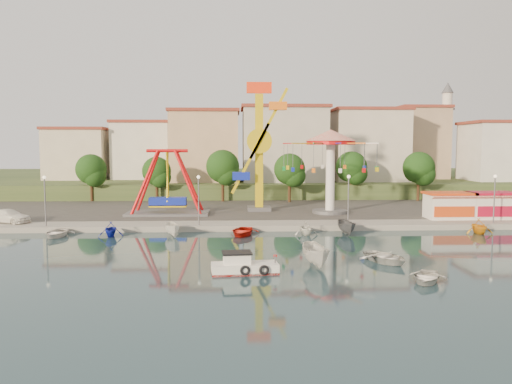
{
  "coord_description": "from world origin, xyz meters",
  "views": [
    {
      "loc": [
        -4.13,
        -39.67,
        8.86
      ],
      "look_at": [
        -1.88,
        14.0,
        4.0
      ],
      "focal_mm": 35.0,
      "sensor_mm": 36.0,
      "label": 1
    }
  ],
  "objects": [
    {
      "name": "tree_5",
      "position": [
        24.0,
        35.54,
        5.71
      ],
      "size": [
        4.83,
        4.83,
        7.54
      ],
      "color": "#382314",
      "rests_on": "quay_deck"
    },
    {
      "name": "moored_boat_2",
      "position": [
        -10.4,
        9.8,
        0.68
      ],
      "size": [
        2.24,
        3.77,
        1.37
      ],
      "primitive_type": "imported",
      "rotation": [
        0.0,
        0.0,
        0.27
      ],
      "color": "silver",
      "rests_on": "ground"
    },
    {
      "name": "tree_0",
      "position": [
        -26.0,
        36.98,
        5.47
      ],
      "size": [
        4.6,
        4.6,
        7.19
      ],
      "color": "#382314",
      "rests_on": "quay_deck"
    },
    {
      "name": "wave_swinger",
      "position": [
        7.7,
        21.77,
        8.2
      ],
      "size": [
        11.6,
        11.6,
        10.4
      ],
      "color": "#59595E",
      "rests_on": "quay_deck"
    },
    {
      "name": "rowboat_b",
      "position": [
        8.39,
        -8.09,
        0.35
      ],
      "size": [
        3.74,
        4.16,
        0.71
      ],
      "primitive_type": "imported",
      "rotation": [
        0.0,
        0.0,
        -0.48
      ],
      "color": "silver",
      "rests_on": "ground"
    },
    {
      "name": "asphalt_pad",
      "position": [
        0.0,
        30.0,
        0.6
      ],
      "size": [
        90.0,
        28.0,
        0.01
      ],
      "primitive_type": "cube",
      "color": "#4C4944",
      "rests_on": "quay_deck"
    },
    {
      "name": "pirate_ship_ride",
      "position": [
        -12.4,
        21.58,
        4.39
      ],
      "size": [
        10.0,
        5.0,
        8.0
      ],
      "color": "#59595E",
      "rests_on": "quay_deck"
    },
    {
      "name": "cabin_motorboat",
      "position": [
        -3.59,
        -5.2,
        0.44
      ],
      "size": [
        4.81,
        2.21,
        1.64
      ],
      "rotation": [
        0.0,
        0.0,
        0.1
      ],
      "color": "white",
      "rests_on": "ground"
    },
    {
      "name": "building_5",
      "position": [
        32.37,
        50.33,
        8.61
      ],
      "size": [
        12.77,
        10.96,
        11.21
      ],
      "primitive_type": "cube",
      "color": "tan",
      "rests_on": "hill_terrace"
    },
    {
      "name": "van",
      "position": [
        -28.91,
        15.44,
        1.33
      ],
      "size": [
        5.43,
        3.73,
        1.46
      ],
      "primitive_type": "imported",
      "rotation": [
        0.0,
        0.0,
        1.2
      ],
      "color": "white",
      "rests_on": "quay_deck"
    },
    {
      "name": "building_1",
      "position": [
        -21.33,
        51.38,
        7.32
      ],
      "size": [
        12.33,
        9.01,
        8.63
      ],
      "primitive_type": "cube",
      "color": "silver",
      "rests_on": "hill_terrace"
    },
    {
      "name": "rowboat_a",
      "position": [
        7.42,
        -2.44,
        0.42
      ],
      "size": [
        4.41,
        4.96,
        0.85
      ],
      "primitive_type": "imported",
      "rotation": [
        0.0,
        0.0,
        0.45
      ],
      "color": "silver",
      "rests_on": "ground"
    },
    {
      "name": "lamp_post_3",
      "position": [
        24.0,
        13.0,
        3.1
      ],
      "size": [
        0.14,
        0.14,
        5.0
      ],
      "primitive_type": "cylinder",
      "color": "#59595E",
      "rests_on": "quay_deck"
    },
    {
      "name": "ground",
      "position": [
        0.0,
        0.0,
        0.0
      ],
      "size": [
        200.0,
        200.0,
        0.0
      ],
      "primitive_type": "plane",
      "color": "#132E35",
      "rests_on": "ground"
    },
    {
      "name": "tree_3",
      "position": [
        4.0,
        34.36,
        5.55
      ],
      "size": [
        4.68,
        4.68,
        7.32
      ],
      "color": "#382314",
      "rests_on": "quay_deck"
    },
    {
      "name": "booth_mid",
      "position": [
        25.5,
        16.49,
        2.16
      ],
      "size": [
        5.4,
        3.78,
        3.08
      ],
      "color": "white",
      "rests_on": "quay_deck"
    },
    {
      "name": "quay_deck",
      "position": [
        0.0,
        62.0,
        0.3
      ],
      "size": [
        200.0,
        100.0,
        0.6
      ],
      "primitive_type": "cube",
      "color": "#9E998E",
      "rests_on": "ground"
    },
    {
      "name": "tree_1",
      "position": [
        -16.0,
        36.24,
        5.2
      ],
      "size": [
        4.35,
        4.35,
        6.8
      ],
      "color": "#382314",
      "rests_on": "quay_deck"
    },
    {
      "name": "moored_boat_5",
      "position": [
        7.15,
        9.8,
        0.75
      ],
      "size": [
        1.59,
        3.92,
        1.5
      ],
      "primitive_type": "imported",
      "rotation": [
        0.0,
        0.0,
        0.04
      ],
      "color": "#515256",
      "rests_on": "ground"
    },
    {
      "name": "building_2",
      "position": [
        -8.19,
        51.96,
        8.62
      ],
      "size": [
        11.95,
        9.28,
        11.23
      ],
      "primitive_type": "cube",
      "color": "tan",
      "rests_on": "hill_terrace"
    },
    {
      "name": "building_3",
      "position": [
        5.6,
        48.8,
        7.6
      ],
      "size": [
        12.59,
        10.5,
        9.2
      ],
      "primitive_type": "cube",
      "color": "beige",
      "rests_on": "hill_terrace"
    },
    {
      "name": "hill_terrace",
      "position": [
        0.0,
        67.0,
        1.5
      ],
      "size": [
        200.0,
        60.0,
        3.0
      ],
      "primitive_type": "cube",
      "color": "#384C26",
      "rests_on": "ground"
    },
    {
      "name": "lamp_post_0",
      "position": [
        -24.0,
        13.0,
        3.1
      ],
      "size": [
        0.14,
        0.14,
        5.0
      ],
      "primitive_type": "cylinder",
      "color": "#59595E",
      "rests_on": "quay_deck"
    },
    {
      "name": "kamikaze_tower",
      "position": [
        -0.78,
        24.52,
        8.55
      ],
      "size": [
        5.25,
        3.1,
        16.5
      ],
      "color": "#59595E",
      "rests_on": "quay_deck"
    },
    {
      "name": "moored_boat_4",
      "position": [
        2.99,
        9.8,
        0.72
      ],
      "size": [
        2.79,
        3.1,
        1.44
      ],
      "primitive_type": "imported",
      "rotation": [
        0.0,
        0.0,
        0.17
      ],
      "color": "silver",
      "rests_on": "ground"
    },
    {
      "name": "tree_2",
      "position": [
        -6.0,
        35.81,
        5.92
      ],
      "size": [
        5.02,
        5.02,
        7.85
      ],
      "color": "#382314",
      "rests_on": "quay_deck"
    },
    {
      "name": "moored_boat_1",
      "position": [
        -16.5,
        9.8,
        0.75
      ],
      "size": [
        2.92,
        3.24,
        1.49
      ],
      "primitive_type": "imported",
      "rotation": [
        0.0,
        0.0,
        0.18
      ],
      "color": "#121EA4",
      "rests_on": "ground"
    },
    {
      "name": "building_6",
      "position": [
        44.15,
        48.77,
        9.18
      ],
      "size": [
        8.23,
        8.98,
        12.36
      ],
      "primitive_type": "cube",
      "color": "silver",
      "rests_on": "hill_terrace"
    },
    {
      "name": "minaret",
      "position": [
        36.0,
        54.0,
        12.55
      ],
      "size": [
        2.8,
        2.8,
        18.0
      ],
      "color": "silver",
      "rests_on": "hill_terrace"
    },
    {
      "name": "lamp_post_2",
      "position": [
        8.0,
        13.0,
        3.1
      ],
      "size": [
        0.14,
        0.14,
        5.0
      ],
      "primitive_type": "cylinder",
      "color": "#59595E",
      "rests_on": "quay_deck"
    },
    {
      "name": "moored_boat_0",
      "position": [
        -21.83,
        9.8,
        0.41
      ],
      "size": [
        2.82,
        3.94,
        0.81
      ],
      "primitive_type": "imported",
      "rotation": [
        0.0,
        0.0,
        0.0
      ],
      "color": "silver",
      "rests_on": "ground"
    },
    {
      "name": "lamp_post_1",
      "position": [
        -8.0,
        13.0,
        3.1
      ],
      "size": [
        0.14,
        0.14,
        5.0
      ],
      "primitive_type": "cylinder",
      "color": "#59595E",
      "rests_on": "quay_deck"
    },
    {
      "name": "building_0",
      "position": [
        -33.37,
        46.06,
        8.93
      ],
      "size": [
        9.26,
        9.53,
        11.87
      ],
      "primitive_type": "cube",
      "color": "beige",
      "rests_on": "hill_terrace"
    },
    {
      "name": "moored_boat_3",
      "position": [
        -3.44,
        9.8,
        0.43
      ],
      "size": [
        3.86,
        4.76,
        0.87
      ],
      "primitive_type": "imported",
      "rotation": [
        0.0,
        0.0,
        -0.23
      ],
      "color": "red",
      "rests_on": "ground"
    },
    {
      "name": "moored_boat_7",
      "position": [
        20.82,
        9.8,
        0.8
      ],
      "size": [
        2.71,
        3.12,
        1.61
      ],
      "primitive_type": "imported",
      "rotation": [
        0.0,
        0.0,
        -0.02
      ],
      "color": "orange",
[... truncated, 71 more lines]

